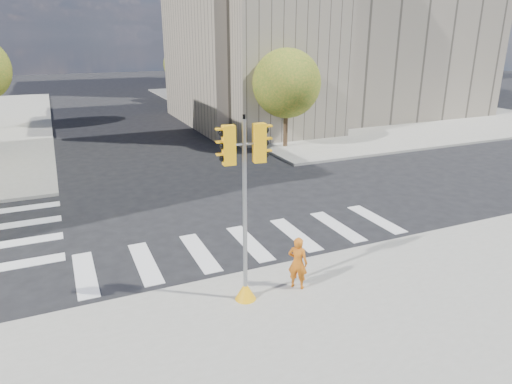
% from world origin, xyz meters
% --- Properties ---
extents(ground, '(160.00, 160.00, 0.00)m').
position_xyz_m(ground, '(0.00, 0.00, 0.00)').
color(ground, black).
rests_on(ground, ground).
extents(sidewalk_far_right, '(28.00, 40.00, 0.15)m').
position_xyz_m(sidewalk_far_right, '(20.00, 26.00, 0.07)').
color(sidewalk_far_right, gray).
rests_on(sidewalk_far_right, ground).
extents(civic_building, '(26.00, 16.00, 19.39)m').
position_xyz_m(civic_building, '(15.59, 19.12, 7.26)').
color(civic_building, gray).
rests_on(civic_building, ground).
extents(tree_re_near, '(4.20, 4.20, 6.16)m').
position_xyz_m(tree_re_near, '(7.50, 10.00, 4.05)').
color(tree_re_near, '#382616').
rests_on(tree_re_near, ground).
extents(tree_re_mid, '(4.60, 4.60, 6.66)m').
position_xyz_m(tree_re_mid, '(7.50, 22.00, 4.35)').
color(tree_re_mid, '#382616').
rests_on(tree_re_mid, ground).
extents(tree_re_far, '(4.00, 4.00, 5.88)m').
position_xyz_m(tree_re_far, '(7.50, 34.00, 3.87)').
color(tree_re_far, '#382616').
rests_on(tree_re_far, ground).
extents(lamp_near, '(0.35, 0.18, 8.11)m').
position_xyz_m(lamp_near, '(8.00, 14.00, 4.58)').
color(lamp_near, black).
rests_on(lamp_near, sidewalk_far_right).
extents(lamp_far, '(0.35, 0.18, 8.11)m').
position_xyz_m(lamp_far, '(8.00, 28.00, 4.58)').
color(lamp_far, black).
rests_on(lamp_far, sidewalk_far_right).
extents(traffic_signal, '(1.08, 0.56, 4.94)m').
position_xyz_m(traffic_signal, '(-1.67, -5.42, 2.26)').
color(traffic_signal, '#FFAF0D').
rests_on(traffic_signal, sidewalk_near).
extents(photographer, '(0.65, 0.65, 1.52)m').
position_xyz_m(photographer, '(-0.12, -5.45, 0.91)').
color(photographer, '#C45F12').
rests_on(photographer, sidewalk_near).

